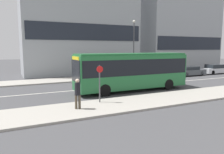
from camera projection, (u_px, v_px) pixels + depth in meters
ground_plane at (100, 88)px, 20.35m from camera, size 120.00×120.00×0.00m
sidewalk_near at (135, 103)px, 14.76m from camera, size 44.00×3.50×0.13m
sidewalk_far at (80, 79)px, 25.92m from camera, size 44.00×3.50×0.13m
lane_centerline at (100, 88)px, 20.35m from camera, size 41.80×0.16×0.01m
apartment_block_left_tower at (80, 0)px, 31.29m from camera, size 16.48×6.49×21.25m
apartment_block_right_tower at (182, 23)px, 39.00m from camera, size 14.91×5.09×16.42m
city_bus at (132, 69)px, 19.08m from camera, size 10.17×2.49×3.28m
parked_car_0 at (189, 71)px, 29.59m from camera, size 4.39×1.83×1.25m
parked_car_1 at (215, 69)px, 31.90m from camera, size 4.62×1.73×1.36m
pedestrian_near_stop at (78, 92)px, 12.92m from camera, size 0.35×0.34×1.81m
bus_stop_sign at (100, 81)px, 14.45m from camera, size 0.44×0.12×2.49m
street_lamp at (134, 43)px, 27.42m from camera, size 0.36×0.36×7.04m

